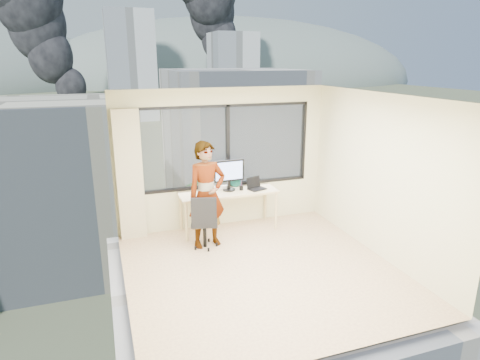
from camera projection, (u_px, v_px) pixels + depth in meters
name	position (u px, v px, depth m)	size (l,w,h in m)	color
floor	(261.00, 270.00, 6.27)	(4.00, 4.00, 0.01)	beige
ceiling	(264.00, 97.00, 5.54)	(4.00, 4.00, 0.01)	white
wall_front	(338.00, 246.00, 4.09)	(4.00, 0.01, 2.60)	beige
wall_left	(118.00, 204.00, 5.28)	(0.01, 4.00, 2.60)	beige
wall_right	(379.00, 176.00, 6.53)	(0.01, 4.00, 2.60)	beige
window_wall	(225.00, 146.00, 7.67)	(3.30, 0.16, 1.55)	black
curtain	(130.00, 176.00, 7.12)	(0.45, 0.14, 2.30)	beige
desk	(229.00, 210.00, 7.67)	(1.80, 0.60, 0.75)	#CAAE87
chair	(204.00, 220.00, 6.91)	(0.49, 0.49, 0.97)	black
person	(207.00, 195.00, 6.87)	(0.66, 0.43, 1.82)	#2D2D33
monitor	(229.00, 175.00, 7.55)	(0.58, 0.12, 0.58)	black
game_console	(220.00, 186.00, 7.75)	(0.30, 0.25, 0.07)	white
laptop	(257.00, 184.00, 7.65)	(0.31, 0.33, 0.20)	black
cellphone	(207.00, 194.00, 7.37)	(0.10, 0.05, 0.01)	black
pen_cup	(241.00, 188.00, 7.63)	(0.07, 0.07, 0.09)	black
handbag	(236.00, 182.00, 7.81)	(0.24, 0.12, 0.19)	#0B4539
exterior_ground	(107.00, 120.00, 119.09)	(400.00, 400.00, 0.04)	#515B3D
near_bldg_a	(14.00, 191.00, 32.66)	(16.00, 12.00, 14.00)	beige
near_bldg_b	(234.00, 143.00, 46.18)	(14.00, 13.00, 16.00)	silver
near_bldg_c	(425.00, 178.00, 43.57)	(12.00, 10.00, 10.00)	beige
far_tower_b	(131.00, 66.00, 117.34)	(13.00, 13.00, 30.00)	silver
far_tower_c	(233.00, 71.00, 147.58)	(15.00, 15.00, 26.00)	silver
hill_b	(229.00, 81.00, 331.67)	(300.00, 220.00, 96.00)	slate
tree_b	(213.00, 262.00, 26.54)	(7.60, 7.60, 9.00)	#17451A
tree_c	(304.00, 158.00, 51.96)	(8.40, 8.40, 10.00)	#17451A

